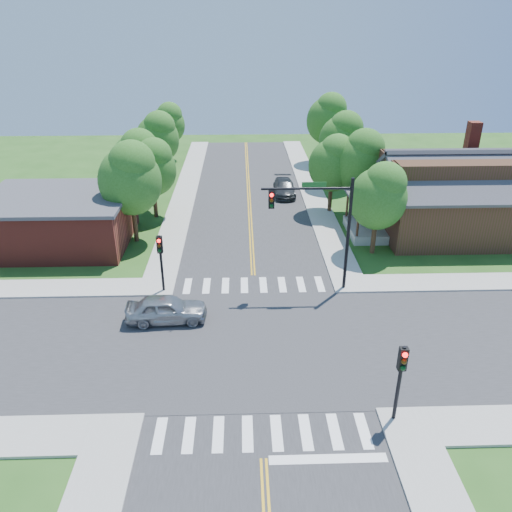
{
  "coord_description": "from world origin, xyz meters",
  "views": [
    {
      "loc": [
        -0.73,
        -21.39,
        15.57
      ],
      "look_at": [
        0.13,
        5.97,
        2.2
      ],
      "focal_mm": 35.0,
      "sensor_mm": 36.0,
      "label": 1
    }
  ],
  "objects_px": {
    "house_ne": "(450,192)",
    "car_dgrey": "(284,188)",
    "signal_pole_nw": "(160,253)",
    "signal_pole_se": "(401,370)",
    "car_silver": "(166,309)",
    "signal_mast_ne": "(321,217)"
  },
  "relations": [
    {
      "from": "house_ne",
      "to": "car_silver",
      "type": "bearing_deg",
      "value": -149.28
    },
    {
      "from": "signal_pole_nw",
      "to": "car_silver",
      "type": "relative_size",
      "value": 0.83
    },
    {
      "from": "signal_mast_ne",
      "to": "signal_pole_se",
      "type": "xyz_separation_m",
      "value": [
        1.69,
        -11.21,
        -2.19
      ]
    },
    {
      "from": "car_silver",
      "to": "car_dgrey",
      "type": "bearing_deg",
      "value": -24.08
    },
    {
      "from": "signal_pole_se",
      "to": "car_silver",
      "type": "relative_size",
      "value": 0.83
    },
    {
      "from": "signal_pole_nw",
      "to": "car_dgrey",
      "type": "relative_size",
      "value": 0.8
    },
    {
      "from": "signal_mast_ne",
      "to": "signal_pole_nw",
      "type": "bearing_deg",
      "value": -179.93
    },
    {
      "from": "signal_mast_ne",
      "to": "car_dgrey",
      "type": "xyz_separation_m",
      "value": [
        -0.56,
        18.01,
        -4.16
      ]
    },
    {
      "from": "house_ne",
      "to": "car_dgrey",
      "type": "bearing_deg",
      "value": 141.44
    },
    {
      "from": "signal_pole_nw",
      "to": "car_dgrey",
      "type": "xyz_separation_m",
      "value": [
        8.95,
        18.03,
        -1.97
      ]
    },
    {
      "from": "signal_mast_ne",
      "to": "house_ne",
      "type": "height_order",
      "value": "signal_mast_ne"
    },
    {
      "from": "signal_mast_ne",
      "to": "car_silver",
      "type": "relative_size",
      "value": 1.58
    },
    {
      "from": "signal_mast_ne",
      "to": "house_ne",
      "type": "xyz_separation_m",
      "value": [
        11.19,
        8.65,
        -1.52
      ]
    },
    {
      "from": "signal_pole_nw",
      "to": "house_ne",
      "type": "bearing_deg",
      "value": 22.69
    },
    {
      "from": "signal_mast_ne",
      "to": "car_silver",
      "type": "distance_m",
      "value": 10.31
    },
    {
      "from": "signal_pole_se",
      "to": "signal_pole_nw",
      "type": "bearing_deg",
      "value": 135.0
    },
    {
      "from": "signal_mast_ne",
      "to": "signal_pole_nw",
      "type": "relative_size",
      "value": 1.89
    },
    {
      "from": "signal_pole_se",
      "to": "car_dgrey",
      "type": "height_order",
      "value": "signal_pole_se"
    },
    {
      "from": "house_ne",
      "to": "signal_pole_se",
      "type": "bearing_deg",
      "value": -115.58
    },
    {
      "from": "signal_mast_ne",
      "to": "house_ne",
      "type": "distance_m",
      "value": 14.23
    },
    {
      "from": "signal_pole_nw",
      "to": "signal_pole_se",
      "type": "bearing_deg",
      "value": -45.0
    },
    {
      "from": "signal_pole_se",
      "to": "house_ne",
      "type": "height_order",
      "value": "house_ne"
    }
  ]
}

